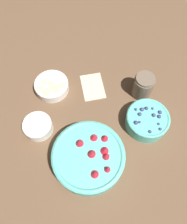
{
  "coord_description": "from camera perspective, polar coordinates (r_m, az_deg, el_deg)",
  "views": [
    {
      "loc": [
        -0.26,
        -0.03,
        0.78
      ],
      "look_at": [
        0.1,
        0.02,
        0.05
      ],
      "focal_mm": 35.0,
      "sensor_mm": 36.0,
      "label": 1
    }
  ],
  "objects": [
    {
      "name": "bowl_strawberries",
      "position": [
        0.77,
        -1.25,
        -11.62
      ],
      "size": [
        0.25,
        0.25,
        0.09
      ],
      "color": "#56B7A8",
      "rests_on": "ground_plane"
    },
    {
      "name": "jar_chocolate",
      "position": [
        0.9,
        12.75,
        6.53
      ],
      "size": [
        0.08,
        0.08,
        0.11
      ],
      "color": "brown",
      "rests_on": "ground_plane"
    },
    {
      "name": "napkin",
      "position": [
        0.93,
        -0.2,
        6.68
      ],
      "size": [
        0.15,
        0.13,
        0.01
      ],
      "color": "beige",
      "rests_on": "ground_plane"
    },
    {
      "name": "ground_plane",
      "position": [
        0.83,
        0.15,
        -7.71
      ],
      "size": [
        4.0,
        4.0,
        0.0
      ],
      "primitive_type": "plane",
      "color": "brown"
    },
    {
      "name": "bowl_bananas",
      "position": [
        0.93,
        -10.87,
        6.74
      ],
      "size": [
        0.14,
        0.14,
        0.04
      ],
      "color": "silver",
      "rests_on": "ground_plane"
    },
    {
      "name": "bowl_blueberries",
      "position": [
        0.85,
        13.85,
        -2.03
      ],
      "size": [
        0.16,
        0.16,
        0.07
      ],
      "color": "#56B7A8",
      "rests_on": "ground_plane"
    },
    {
      "name": "bowl_cream",
      "position": [
        0.85,
        -14.37,
        -3.55
      ],
      "size": [
        0.11,
        0.11,
        0.06
      ],
      "color": "white",
      "rests_on": "ground_plane"
    }
  ]
}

